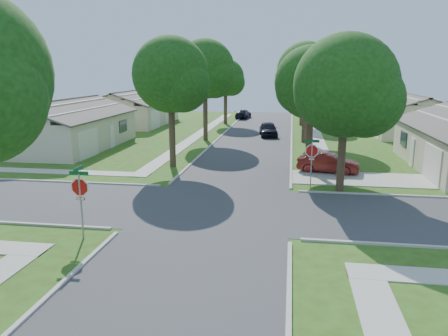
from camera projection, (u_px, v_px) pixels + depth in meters
The scene contains 20 objects.
ground at pixel (217, 208), 21.52m from camera, with size 100.00×100.00×0.00m, color #2F4813.
road_ns at pixel (217, 208), 21.52m from camera, with size 7.00×100.00×0.02m, color #333335.
sidewalk_ne at pixel (316, 135), 45.68m from camera, with size 1.20×40.00×0.04m, color #9E9B91.
sidewalk_nw at pixel (202, 132), 47.48m from camera, with size 1.20×40.00×0.04m, color #9E9B91.
driveway at pixel (361, 179), 27.19m from camera, with size 8.80×3.60×0.05m, color #9E9B91.
stop_sign_sw at pixel (80, 190), 17.24m from camera, with size 1.05×0.80×2.98m.
stop_sign_ne at pixel (312, 153), 24.90m from camera, with size 1.05×0.80×2.98m.
tree_e_near at pixel (312, 86), 28.25m from camera, with size 4.97×4.80×8.28m.
tree_e_mid at pixel (307, 74), 39.69m from camera, with size 5.59×5.40×9.21m.
tree_e_far at pixel (303, 76), 52.28m from camera, with size 5.17×5.00×8.72m.
tree_w_near at pixel (172, 78), 29.54m from camera, with size 5.38×5.20×8.97m.
tree_w_mid at pixel (206, 72), 41.03m from camera, with size 5.80×5.60×9.56m.
tree_w_far at pixel (226, 79), 53.78m from camera, with size 4.76×4.60×8.04m.
tree_ne_corner at pixel (347, 90), 23.40m from camera, with size 5.80×5.60×8.66m.
house_ne_far at pixel (409, 119), 46.77m from camera, with size 8.42×13.60×4.23m.
house_nw_near at pixel (65, 130), 38.01m from camera, with size 8.42×13.60×4.23m.
house_nw_far at pixel (134, 112), 54.40m from camera, with size 8.42×13.60×4.23m.
car_driveway at pixel (328, 163), 28.87m from camera, with size 1.39×3.99×1.31m, color #581512.
car_curb_east at pixel (268, 129), 44.71m from camera, with size 1.71×4.25×1.45m, color black.
car_curb_west at pixel (243, 114), 61.13m from camera, with size 1.71×4.20×1.22m, color black.
Camera 1 is at (3.46, -20.26, 6.69)m, focal length 35.00 mm.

